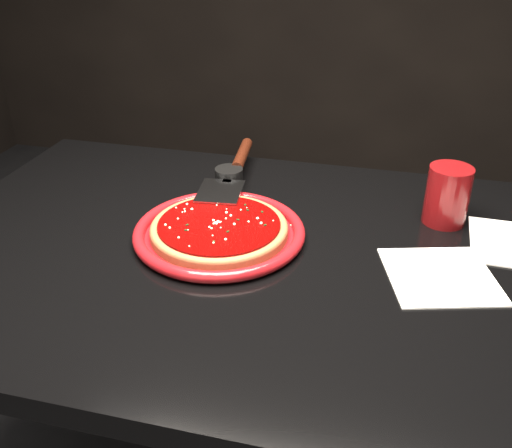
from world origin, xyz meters
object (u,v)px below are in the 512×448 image
(ramekin, at_px, (229,179))
(pizza_server, at_px, (233,169))
(table, at_px, (252,404))
(plate, at_px, (219,232))
(cup, at_px, (447,195))

(ramekin, bearing_deg, pizza_server, 48.58)
(table, relative_size, ramekin, 20.56)
(table, relative_size, plate, 3.91)
(table, distance_m, cup, 0.57)
(pizza_server, distance_m, cup, 0.43)
(pizza_server, bearing_deg, plate, -86.99)
(plate, height_order, ramekin, ramekin)
(cup, bearing_deg, pizza_server, 173.37)
(cup, bearing_deg, table, -150.79)
(table, distance_m, ramekin, 0.47)
(plate, height_order, pizza_server, pizza_server)
(pizza_server, relative_size, cup, 3.23)
(pizza_server, bearing_deg, table, -73.08)
(table, height_order, cup, cup)
(table, relative_size, cup, 10.87)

